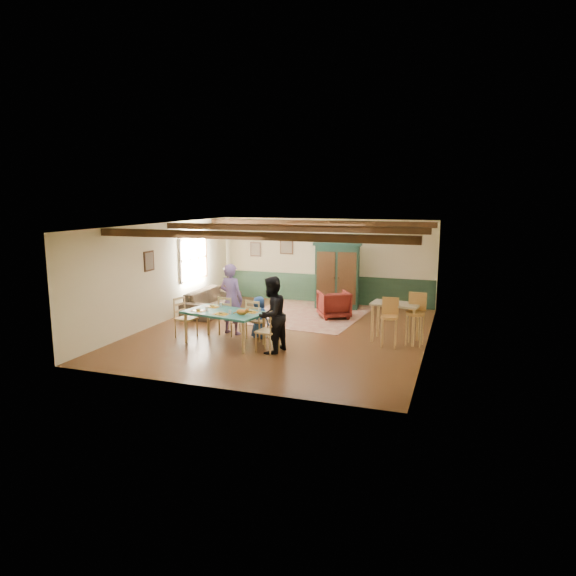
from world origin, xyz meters
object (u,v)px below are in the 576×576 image
(dining_chair_end_right, at_px, (267,330))
(bar_stool_right, at_px, (415,320))
(dining_chair_end_left, at_px, (186,318))
(counter_table, at_px, (395,322))
(armchair, at_px, (334,304))
(person_child, at_px, (259,317))
(armoire, at_px, (337,275))
(dining_chair_far_right, at_px, (257,319))
(end_table, at_px, (228,294))
(dining_table, at_px, (225,328))
(bar_stool_left, at_px, (389,323))
(table_lamp, at_px, (228,277))
(sofa, at_px, (212,301))
(person_man, at_px, (231,299))
(cat, at_px, (242,311))
(person_woman, at_px, (271,315))
(dining_chair_far_left, at_px, (230,315))

(dining_chair_end_right, height_order, bar_stool_right, bar_stool_right)
(dining_chair_end_left, distance_m, counter_table, 5.04)
(armchair, bearing_deg, person_child, 36.04)
(armoire, xyz_separation_m, counter_table, (2.17, -3.14, -0.55))
(dining_chair_far_right, distance_m, dining_chair_end_left, 1.75)
(armoire, relative_size, end_table, 3.38)
(bar_stool_right, bearing_deg, counter_table, 164.66)
(dining_table, relative_size, bar_stool_right, 1.53)
(bar_stool_left, height_order, bar_stool_right, bar_stool_right)
(armoire, bearing_deg, armchair, -86.82)
(armoire, bearing_deg, table_lamp, -178.33)
(dining_table, distance_m, counter_table, 4.01)
(sofa, bearing_deg, end_table, 2.84)
(armoire, relative_size, table_lamp, 3.70)
(dining_chair_end_left, height_order, person_man, person_man)
(cat, distance_m, armchair, 3.84)
(armoire, bearing_deg, dining_table, -114.92)
(person_man, height_order, armoire, armoire)
(dining_chair_end_left, bearing_deg, end_table, 22.25)
(dining_chair_end_left, distance_m, cat, 1.79)
(table_lamp, bearing_deg, person_man, -63.07)
(dining_chair_far_right, bearing_deg, dining_chair_end_right, 136.17)
(person_child, bearing_deg, dining_chair_end_right, 133.15)
(end_table, bearing_deg, dining_chair_end_right, -55.17)
(end_table, xyz_separation_m, bar_stool_right, (6.09, -2.83, 0.31))
(table_lamp, relative_size, bar_stool_left, 0.49)
(table_lamp, bearing_deg, end_table, 0.00)
(cat, height_order, armoire, armoire)
(armoire, bearing_deg, bar_stool_left, -66.72)
(dining_chair_end_right, bearing_deg, sofa, -124.64)
(dining_chair_end_right, height_order, counter_table, dining_chair_end_right)
(cat, xyz_separation_m, end_table, (-2.44, 4.38, -0.56))
(dining_chair_far_right, height_order, person_woman, person_woman)
(sofa, relative_size, table_lamp, 4.26)
(dining_chair_far_right, relative_size, dining_chair_end_right, 1.00)
(person_child, height_order, bar_stool_right, bar_stool_right)
(dining_chair_far_left, bearing_deg, cat, 139.20)
(dining_chair_end_left, xyz_separation_m, person_man, (0.92, 0.65, 0.40))
(armchair, distance_m, end_table, 3.75)
(dining_chair_end_left, xyz_separation_m, bar_stool_right, (5.34, 1.10, 0.12))
(dining_chair_far_right, xyz_separation_m, person_woman, (0.71, -0.90, 0.36))
(sofa, relative_size, bar_stool_left, 2.09)
(dining_chair_far_right, distance_m, armchair, 3.01)
(person_woman, xyz_separation_m, counter_table, (2.45, 1.78, -0.38))
(dining_chair_end_left, relative_size, person_woman, 0.58)
(bar_stool_right, bearing_deg, dining_chair_far_right, -162.51)
(dining_chair_end_left, distance_m, bar_stool_right, 5.45)
(dining_chair_end_right, relative_size, person_woman, 0.58)
(person_child, relative_size, sofa, 0.44)
(bar_stool_right, bearing_deg, person_child, -163.70)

